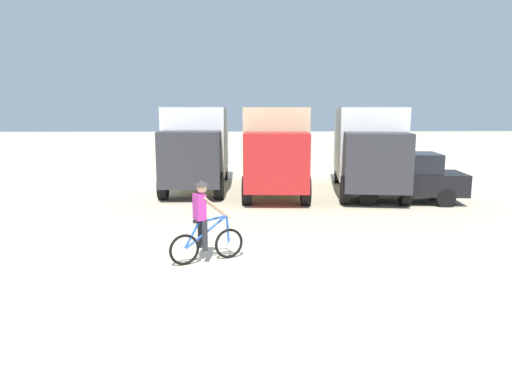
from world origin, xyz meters
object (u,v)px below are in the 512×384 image
box_truck_avon_van (197,143)px  box_truck_white_box (368,145)px  box_truck_tan_camper (276,145)px  cyclist_orange_shirt (204,224)px  sedan_parked (404,178)px

box_truck_avon_van → box_truck_white_box: size_ratio=0.96×
box_truck_avon_van → box_truck_tan_camper: (3.21, -1.10, 0.00)m
box_truck_avon_van → cyclist_orange_shirt: box_truck_avon_van is taller
box_truck_tan_camper → sedan_parked: box_truck_tan_camper is taller
box_truck_tan_camper → box_truck_white_box: (3.66, -0.11, 0.00)m
box_truck_avon_van → sedan_parked: (7.61, -3.43, -0.99)m
box_truck_avon_van → cyclist_orange_shirt: size_ratio=3.71×
box_truck_tan_camper → cyclist_orange_shirt: (-2.17, -9.01, -1.03)m
box_truck_tan_camper → sedan_parked: bearing=-27.9°
box_truck_avon_van → box_truck_tan_camper: 3.39m
box_truck_tan_camper → box_truck_avon_van: bearing=161.1°
box_truck_white_box → cyclist_orange_shirt: size_ratio=3.85×
box_truck_tan_camper → sedan_parked: 5.08m
box_truck_white_box → cyclist_orange_shirt: 10.69m
box_truck_tan_camper → box_truck_white_box: bearing=-1.7°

